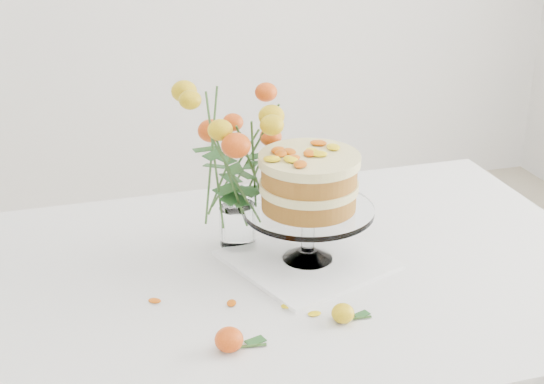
{
  "coord_description": "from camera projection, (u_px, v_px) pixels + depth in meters",
  "views": [
    {
      "loc": [
        -0.4,
        -1.31,
        1.53
      ],
      "look_at": [
        0.01,
        0.07,
        0.9
      ],
      "focal_mm": 50.0,
      "sensor_mm": 36.0,
      "label": 1
    }
  ],
  "objects": [
    {
      "name": "napkin",
      "position": [
        307.0,
        260.0,
        1.6
      ],
      "size": [
        0.37,
        0.37,
        0.01
      ],
      "primitive_type": "cube",
      "rotation": [
        0.0,
        0.0,
        0.35
      ],
      "color": "white",
      "rests_on": "table"
    },
    {
      "name": "stray_petal_c",
      "position": [
        314.0,
        314.0,
        1.41
      ],
      "size": [
        0.03,
        0.02,
        0.0
      ],
      "primitive_type": "ellipsoid",
      "color": "yellow",
      "rests_on": "table"
    },
    {
      "name": "loose_rose_far",
      "position": [
        229.0,
        340.0,
        1.3
      ],
      "size": [
        0.09,
        0.05,
        0.04
      ],
      "rotation": [
        0.0,
        0.0,
        -0.12
      ],
      "color": "#B93809",
      "rests_on": "table"
    },
    {
      "name": "cake_stand",
      "position": [
        309.0,
        187.0,
        1.53
      ],
      "size": [
        0.27,
        0.27,
        0.24
      ],
      "rotation": [
        0.0,
        0.0,
        0.29
      ],
      "color": "white",
      "rests_on": "napkin"
    },
    {
      "name": "stray_petal_a",
      "position": [
        232.0,
        303.0,
        1.45
      ],
      "size": [
        0.03,
        0.02,
        0.0
      ],
      "primitive_type": "ellipsoid",
      "color": "yellow",
      "rests_on": "table"
    },
    {
      "name": "rose_vase",
      "position": [
        236.0,
        150.0,
        1.57
      ],
      "size": [
        0.3,
        0.3,
        0.39
      ],
      "rotation": [
        0.0,
        0.0,
        0.19
      ],
      "color": "white",
      "rests_on": "table"
    },
    {
      "name": "stray_petal_d",
      "position": [
        155.0,
        301.0,
        1.46
      ],
      "size": [
        0.03,
        0.02,
        0.0
      ],
      "primitive_type": "ellipsoid",
      "color": "yellow",
      "rests_on": "table"
    },
    {
      "name": "stray_petal_b",
      "position": [
        288.0,
        306.0,
        1.44
      ],
      "size": [
        0.03,
        0.02,
        0.0
      ],
      "primitive_type": "ellipsoid",
      "color": "yellow",
      "rests_on": "table"
    },
    {
      "name": "table",
      "position": [
        276.0,
        304.0,
        1.6
      ],
      "size": [
        1.43,
        0.93,
        0.76
      ],
      "color": "tan",
      "rests_on": "ground"
    },
    {
      "name": "loose_rose_near",
      "position": [
        343.0,
        313.0,
        1.39
      ],
      "size": [
        0.08,
        0.04,
        0.04
      ],
      "rotation": [
        0.0,
        0.0,
        -0.09
      ],
      "color": "yellow",
      "rests_on": "table"
    }
  ]
}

